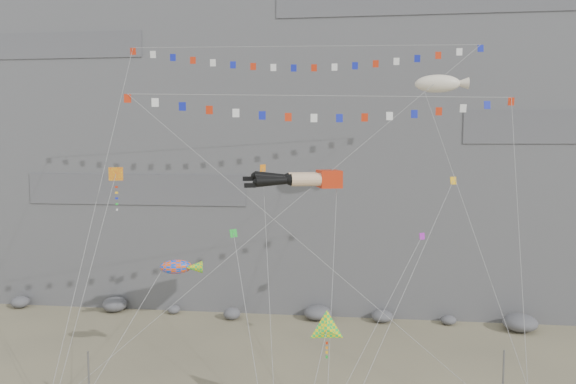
% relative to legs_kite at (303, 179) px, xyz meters
% --- Properties ---
extents(cliff, '(80.00, 28.00, 50.00)m').
position_rel_legs_kite_xyz_m(cliff, '(0.27, 26.95, 10.95)').
color(cliff, slate).
rests_on(cliff, ground).
extents(talus_boulders, '(60.00, 3.00, 1.20)m').
position_rel_legs_kite_xyz_m(talus_boulders, '(0.27, 11.95, -13.45)').
color(talus_boulders, slate).
rests_on(talus_boulders, ground).
extents(anchor_pole_left, '(0.12, 0.12, 3.80)m').
position_rel_legs_kite_xyz_m(anchor_pole_left, '(-12.56, -7.70, -12.15)').
color(anchor_pole_left, slate).
rests_on(anchor_pole_left, ground).
extents(legs_kite, '(7.11, 15.74, 20.14)m').
position_rel_legs_kite_xyz_m(legs_kite, '(0.00, 0.00, 0.00)').
color(legs_kite, red).
rests_on(legs_kite, ground).
extents(flag_banner_upper, '(28.36, 14.31, 31.18)m').
position_rel_legs_kite_xyz_m(flag_banner_upper, '(-0.45, 5.00, 10.04)').
color(flag_banner_upper, red).
rests_on(flag_banner_upper, ground).
extents(flag_banner_lower, '(25.16, 9.36, 23.85)m').
position_rel_legs_kite_xyz_m(flag_banner_lower, '(1.79, -1.78, 5.67)').
color(flag_banner_lower, red).
rests_on(flag_banner_lower, ground).
extents(harlequin_kite, '(2.71, 7.50, 15.97)m').
position_rel_legs_kite_xyz_m(harlequin_kite, '(-12.28, -3.59, 0.45)').
color(harlequin_kite, red).
rests_on(harlequin_kite, ground).
extents(fish_windsock, '(6.19, 8.02, 11.43)m').
position_rel_legs_kite_xyz_m(fish_windsock, '(-8.57, -2.55, -5.99)').
color(fish_windsock, '#F94F0C').
rests_on(fish_windsock, ground).
extents(delta_kite, '(2.57, 4.30, 7.93)m').
position_rel_legs_kite_xyz_m(delta_kite, '(2.24, -8.98, -7.78)').
color(delta_kite, yellow).
rests_on(delta_kite, ground).
extents(blimp_windsock, '(7.04, 12.68, 24.66)m').
position_rel_legs_kite_xyz_m(blimp_windsock, '(9.82, 4.75, 7.00)').
color(blimp_windsock, '#F3E5C8').
rests_on(blimp_windsock, ground).
extents(small_kite_a, '(3.37, 12.44, 19.03)m').
position_rel_legs_kite_xyz_m(small_kite_a, '(-3.06, 1.17, 0.44)').
color(small_kite_a, orange).
rests_on(small_kite_a, ground).
extents(small_kite_b, '(7.27, 10.54, 15.67)m').
position_rel_legs_kite_xyz_m(small_kite_b, '(8.20, -0.40, -4.11)').
color(small_kite_b, '#B221C4').
rests_on(small_kite_b, ground).
extents(small_kite_c, '(4.31, 8.56, 13.83)m').
position_rel_legs_kite_xyz_m(small_kite_c, '(-4.03, -4.43, -3.40)').
color(small_kite_c, green).
rests_on(small_kite_c, ground).
extents(small_kite_d, '(9.01, 14.94, 21.53)m').
position_rel_legs_kite_xyz_m(small_kite_d, '(10.56, 1.62, -0.36)').
color(small_kite_d, yellow).
rests_on(small_kite_d, ground).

